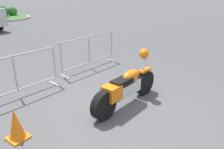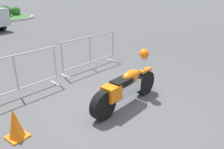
% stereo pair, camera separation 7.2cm
% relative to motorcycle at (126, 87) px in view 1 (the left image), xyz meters
% --- Properties ---
extents(ground_plane, '(120.00, 120.00, 0.00)m').
position_rel_motorcycle_xyz_m(ground_plane, '(-0.45, 0.12, -0.45)').
color(ground_plane, '#4C4C4F').
extents(motorcycle, '(2.11, 0.35, 1.19)m').
position_rel_motorcycle_xyz_m(motorcycle, '(0.00, 0.00, 0.00)').
color(motorcycle, black).
rests_on(motorcycle, ground).
extents(crowd_barrier_near, '(2.27, 0.60, 1.07)m').
position_rel_motorcycle_xyz_m(crowd_barrier_near, '(-1.27, 2.28, 0.10)').
color(crowd_barrier_near, '#9EA0A5').
rests_on(crowd_barrier_near, ground).
extents(crowd_barrier_far, '(2.27, 0.60, 1.07)m').
position_rel_motorcycle_xyz_m(crowd_barrier_far, '(1.28, 2.28, 0.10)').
color(crowd_barrier_far, '#9EA0A5').
rests_on(crowd_barrier_far, ground).
extents(planter_island, '(4.09, 4.09, 1.05)m').
position_rel_motorcycle_xyz_m(planter_island, '(5.75, 16.00, -0.18)').
color(planter_island, '#ADA89E').
rests_on(planter_island, ground).
extents(traffic_cone, '(0.34, 0.34, 0.59)m').
position_rel_motorcycle_xyz_m(traffic_cone, '(-2.15, 0.88, -0.17)').
color(traffic_cone, orange).
rests_on(traffic_cone, ground).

